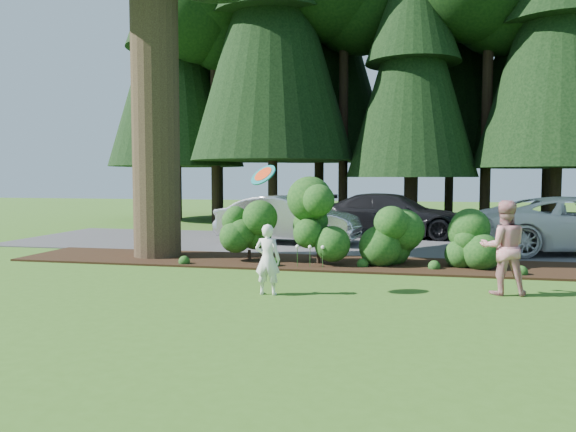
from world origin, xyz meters
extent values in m
plane|color=#355D1A|center=(0.00, 0.00, 0.00)|extent=(80.00, 80.00, 0.00)
cube|color=black|center=(0.00, 3.25, 0.03)|extent=(16.00, 2.50, 0.05)
cube|color=#38383A|center=(0.00, 7.50, 0.01)|extent=(22.00, 6.00, 0.03)
cylinder|color=black|center=(-4.60, 3.40, 6.00)|extent=(1.24, 1.24, 12.00)
sphere|color=#113A11|center=(-2.00, 3.20, 0.66)|extent=(1.08, 1.08, 1.08)
cylinder|color=black|center=(-2.00, 3.20, 0.15)|extent=(0.08, 0.08, 0.30)
sphere|color=#113A11|center=(-0.20, 3.00, 0.94)|extent=(1.35, 1.35, 1.35)
cylinder|color=black|center=(-0.20, 3.00, 0.15)|extent=(0.08, 0.08, 0.30)
sphere|color=#113A11|center=(1.60, 3.30, 0.83)|extent=(1.26, 1.26, 1.26)
cylinder|color=black|center=(1.60, 3.30, 0.15)|extent=(0.08, 0.08, 0.30)
sphere|color=#113A11|center=(3.40, 3.10, 0.72)|extent=(1.17, 1.17, 1.17)
cylinder|color=black|center=(3.40, 3.10, 0.15)|extent=(0.08, 0.08, 0.30)
cylinder|color=#113A11|center=(-0.60, 2.40, 0.25)|extent=(0.01, 0.01, 0.50)
sphere|color=white|center=(-0.60, 2.40, 0.52)|extent=(0.09, 0.09, 0.09)
cylinder|color=#113A11|center=(-0.30, 2.40, 0.25)|extent=(0.01, 0.01, 0.50)
sphere|color=white|center=(-0.30, 2.40, 0.52)|extent=(0.09, 0.09, 0.09)
cylinder|color=#113A11|center=(0.00, 2.40, 0.25)|extent=(0.01, 0.01, 0.50)
sphere|color=white|center=(0.00, 2.40, 0.52)|extent=(0.09, 0.09, 0.09)
cylinder|color=black|center=(-9.50, 14.00, 4.90)|extent=(0.50, 0.50, 9.80)
cone|color=black|center=(-9.50, 14.00, 7.70)|extent=(6.16, 6.16, 10.50)
cylinder|color=black|center=(-7.00, 14.50, 4.55)|extent=(0.50, 0.50, 9.10)
sphere|color=black|center=(-7.00, 14.50, 10.14)|extent=(5.72, 5.72, 5.72)
cylinder|color=black|center=(-4.00, 15.00, 5.25)|extent=(0.50, 0.50, 10.50)
cone|color=black|center=(-4.00, 15.00, 8.25)|extent=(6.60, 6.60, 11.25)
cylinder|color=black|center=(-1.00, 13.50, 4.38)|extent=(0.50, 0.50, 8.75)
cylinder|color=black|center=(2.00, 14.50, 5.60)|extent=(0.50, 0.50, 11.20)
cone|color=black|center=(2.00, 14.50, 8.80)|extent=(7.04, 7.04, 12.00)
cylinder|color=black|center=(5.00, 15.50, 4.72)|extent=(0.50, 0.50, 9.45)
cylinder|color=black|center=(7.50, 14.00, 5.42)|extent=(0.50, 0.50, 10.85)
cone|color=black|center=(7.50, 14.00, 8.53)|extent=(6.82, 6.82, 11.62)
cylinder|color=black|center=(-8.00, 18.50, 5.60)|extent=(0.50, 0.50, 11.20)
cone|color=black|center=(-8.00, 18.50, 8.80)|extent=(7.04, 7.04, 12.00)
cylinder|color=black|center=(-2.50, 18.00, 5.25)|extent=(0.50, 0.50, 10.50)
cone|color=black|center=(-2.50, 18.00, 8.25)|extent=(6.60, 6.60, 11.25)
cylinder|color=black|center=(3.50, 19.00, 5.95)|extent=(0.50, 0.50, 11.90)
cone|color=black|center=(3.50, 19.00, 9.35)|extent=(7.48, 7.48, 12.75)
cylinder|color=black|center=(8.50, 18.50, 5.07)|extent=(0.50, 0.50, 10.15)
cone|color=black|center=(8.50, 18.50, 7.98)|extent=(6.38, 6.38, 10.88)
imported|color=#BCBCC1|center=(-1.84, 7.09, 0.78)|extent=(4.74, 2.15, 1.51)
imported|color=black|center=(1.40, 9.80, 0.79)|extent=(5.50, 2.80, 1.53)
imported|color=white|center=(-0.56, -0.55, 0.65)|extent=(0.49, 0.33, 1.29)
imported|color=#A6162B|center=(3.64, 0.39, 0.86)|extent=(0.88, 0.71, 1.73)
cylinder|color=#167479|center=(-0.64, -0.55, 2.18)|extent=(0.59, 0.43, 0.51)
cylinder|color=#F13E14|center=(-0.64, -0.55, 2.20)|extent=(0.42, 0.30, 0.36)
camera|label=1|loc=(1.95, -10.37, 2.15)|focal=35.00mm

